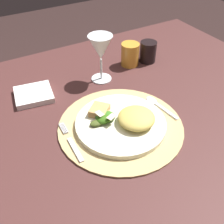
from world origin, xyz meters
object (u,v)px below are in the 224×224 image
object	(u,v)px
dining_table	(114,135)
spoon	(156,104)
dinner_plate	(121,123)
napkin	(34,95)
amber_tumbler	(130,54)
wine_glass	(101,49)
fork	(72,143)
dark_tumbler	(148,52)

from	to	relation	value
dining_table	spoon	world-z (taller)	spoon
dining_table	spoon	distance (m)	0.20
dinner_plate	spoon	bearing A→B (deg)	10.29
spoon	napkin	distance (m)	0.40
dinner_plate	amber_tumbler	xyz separation A→B (m)	(0.22, 0.29, 0.03)
amber_tumbler	spoon	bearing A→B (deg)	-104.63
wine_glass	amber_tumbler	distance (m)	0.17
fork	napkin	world-z (taller)	napkin
amber_tumbler	dining_table	bearing A→B (deg)	-133.81
amber_tumbler	wine_glass	bearing A→B (deg)	-165.91
fork	dark_tumbler	distance (m)	0.52
fork	spoon	size ratio (longest dim) A/B	1.16
dark_tumbler	fork	bearing A→B (deg)	-148.63
fork	wine_glass	world-z (taller)	wine_glass
fork	amber_tumbler	size ratio (longest dim) A/B	1.82
dark_tumbler	amber_tumbler	bearing A→B (deg)	170.84
dinner_plate	amber_tumbler	size ratio (longest dim) A/B	3.00
wine_glass	dark_tumbler	size ratio (longest dim) A/B	2.05
dining_table	fork	world-z (taller)	fork
dining_table	wine_glass	size ratio (longest dim) A/B	7.89
amber_tumbler	dark_tumbler	bearing A→B (deg)	-9.16
dining_table	dinner_plate	distance (m)	0.18
dinner_plate	dark_tumbler	bearing A→B (deg)	43.12
wine_glass	dark_tumbler	world-z (taller)	wine_glass
napkin	wine_glass	world-z (taller)	wine_glass
napkin	amber_tumbler	world-z (taller)	amber_tumbler
dining_table	dark_tumbler	distance (m)	0.36
dark_tumbler	dining_table	bearing A→B (deg)	-145.52
dining_table	dinner_plate	bearing A→B (deg)	-109.96
dining_table	fork	bearing A→B (deg)	-153.26
fork	napkin	size ratio (longest dim) A/B	1.34
dining_table	wine_glass	distance (m)	0.30
fork	dark_tumbler	xyz separation A→B (m)	(0.45, 0.27, 0.03)
dinner_plate	dark_tumbler	world-z (taller)	dark_tumbler
dinner_plate	wine_glass	bearing A→B (deg)	73.98
fork	napkin	xyz separation A→B (m)	(-0.02, 0.27, 0.00)
amber_tumbler	dark_tumbler	world-z (taller)	amber_tumbler
spoon	dark_tumbler	distance (m)	0.29
fork	spoon	bearing A→B (deg)	4.55
amber_tumbler	dark_tumbler	size ratio (longest dim) A/B	1.07
dinner_plate	fork	bearing A→B (deg)	178.83
spoon	dark_tumbler	xyz separation A→B (m)	(0.14, 0.25, 0.03)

